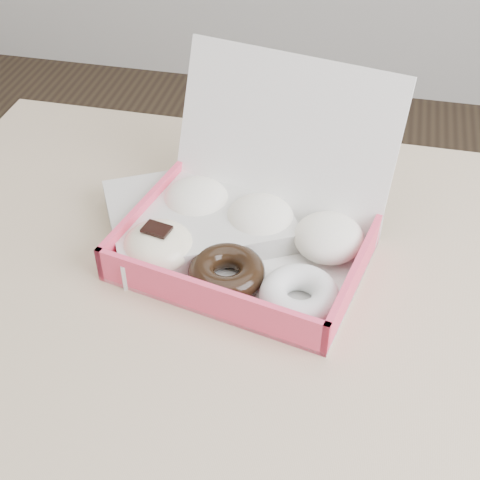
# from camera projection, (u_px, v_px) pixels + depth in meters

# --- Properties ---
(table) EXTENTS (1.20, 0.80, 0.75)m
(table) POSITION_uv_depth(u_px,v_px,m) (281.00, 322.00, 0.98)
(table) COLOR tan
(table) RESTS_ON ground
(donut_box) EXTENTS (0.39, 0.37, 0.24)m
(donut_box) POSITION_uv_depth(u_px,v_px,m) (248.00, 230.00, 0.95)
(donut_box) COLOR white
(donut_box) RESTS_ON table
(newspapers) EXTENTS (0.33, 0.31, 0.04)m
(newspapers) POSITION_uv_depth(u_px,v_px,m) (199.00, 217.00, 1.01)
(newspapers) COLOR beige
(newspapers) RESTS_ON table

